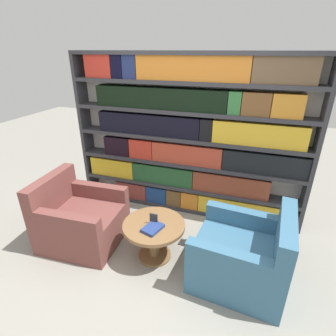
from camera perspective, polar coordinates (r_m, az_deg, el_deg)
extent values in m
plane|color=gray|center=(3.07, -3.66, -21.41)|extent=(14.00, 14.00, 0.00)
cube|color=silver|center=(3.71, 4.51, 7.00)|extent=(3.21, 0.05, 2.19)
cube|color=#333338|center=(4.26, -17.23, 8.29)|extent=(0.05, 0.30, 2.19)
cube|color=#333338|center=(3.56, 29.40, 3.09)|extent=(0.05, 0.30, 2.19)
cube|color=#333338|center=(4.05, 3.56, -8.09)|extent=(3.11, 0.30, 0.05)
cube|color=#333338|center=(3.88, 3.69, -3.86)|extent=(3.11, 0.30, 0.05)
cube|color=#333338|center=(3.72, 3.84, 1.09)|extent=(3.11, 0.30, 0.05)
cube|color=#333338|center=(3.59, 4.00, 6.44)|extent=(3.11, 0.30, 0.05)
cube|color=#333338|center=(3.50, 4.18, 12.13)|extent=(3.11, 0.30, 0.05)
cube|color=#333338|center=(3.44, 4.38, 18.08)|extent=(3.11, 0.30, 0.05)
cube|color=#333338|center=(3.42, 4.57, 23.75)|extent=(3.11, 0.30, 0.05)
cube|color=brown|center=(4.22, -7.60, -4.46)|extent=(0.51, 0.20, 0.26)
cube|color=navy|center=(4.06, -2.21, -5.43)|extent=(0.32, 0.20, 0.26)
cube|color=brown|center=(3.99, 1.53, -6.07)|extent=(0.22, 0.20, 0.26)
cube|color=orange|center=(3.93, 4.95, -6.63)|extent=(0.25, 0.20, 0.26)
cube|color=gold|center=(3.86, 16.30, -8.30)|extent=(1.28, 0.20, 0.26)
cube|color=gold|center=(4.20, -11.60, 0.42)|extent=(0.71, 0.20, 0.28)
cube|color=#23512B|center=(3.87, -0.96, -1.17)|extent=(0.92, 0.20, 0.28)
cube|color=brown|center=(3.69, 13.45, -3.24)|extent=(1.02, 0.20, 0.28)
cube|color=black|center=(4.01, -10.53, 4.95)|extent=(0.40, 0.20, 0.28)
cube|color=#BB3323|center=(3.84, -5.51, 4.41)|extent=(0.35, 0.20, 0.28)
cube|color=#B2402B|center=(3.63, 4.21, 3.25)|extent=(0.97, 0.20, 0.28)
cube|color=black|center=(3.54, 20.20, 1.15)|extent=(1.03, 0.20, 0.28)
cube|color=black|center=(3.69, -4.19, 9.59)|extent=(1.46, 0.20, 0.28)
cube|color=black|center=(3.47, 8.49, 8.40)|extent=(0.15, 0.20, 0.28)
cube|color=gold|center=(3.42, 19.13, 7.08)|extent=(1.11, 0.20, 0.28)
cube|color=black|center=(3.56, -1.88, 15.01)|extent=(1.78, 0.20, 0.27)
cube|color=#316F38|center=(3.34, 14.40, 13.68)|extent=(0.15, 0.20, 0.27)
cube|color=brown|center=(3.33, 18.67, 13.15)|extent=(0.32, 0.20, 0.27)
cube|color=orange|center=(3.35, 24.61, 12.28)|extent=(0.34, 0.20, 0.27)
cube|color=#B82F22|center=(3.89, -14.41, 20.69)|extent=(0.39, 0.20, 0.29)
cube|color=black|center=(3.74, -10.53, 20.90)|extent=(0.16, 0.20, 0.29)
cube|color=navy|center=(3.66, -7.87, 20.99)|extent=(0.19, 0.20, 0.29)
cube|color=orange|center=(3.39, 5.20, 20.84)|extent=(1.39, 0.20, 0.29)
cube|color=brown|center=(3.30, 24.08, 18.87)|extent=(0.68, 0.20, 0.29)
cube|color=brown|center=(3.47, -17.88, -11.86)|extent=(0.93, 0.86, 0.43)
cube|color=brown|center=(3.46, -24.03, -4.78)|extent=(0.18, 0.82, 0.41)
cube|color=brown|center=(3.04, -21.01, -11.00)|extent=(0.76, 0.16, 0.19)
cube|color=brown|center=(3.52, -14.58, -4.92)|extent=(0.76, 0.16, 0.19)
cube|color=#386684|center=(2.95, 15.04, -19.06)|extent=(0.96, 0.89, 0.43)
cube|color=#386684|center=(2.68, 24.15, -13.82)|extent=(0.21, 0.82, 0.41)
cube|color=#386684|center=(3.03, 15.49, -10.21)|extent=(0.76, 0.18, 0.19)
cube|color=#386684|center=(2.49, 12.74, -18.80)|extent=(0.76, 0.18, 0.19)
cylinder|color=brown|center=(3.10, -3.00, -15.71)|extent=(0.12, 0.12, 0.42)
cylinder|color=brown|center=(3.23, -2.92, -18.33)|extent=(0.38, 0.38, 0.03)
cylinder|color=brown|center=(2.96, -3.10, -12.34)|extent=(0.69, 0.69, 0.04)
cube|color=black|center=(2.94, -3.11, -11.95)|extent=(0.05, 0.06, 0.01)
cube|color=#2D2D2D|center=(2.91, -3.14, -11.00)|extent=(0.09, 0.01, 0.13)
cube|color=navy|center=(2.86, -3.33, -12.93)|extent=(0.22, 0.26, 0.03)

